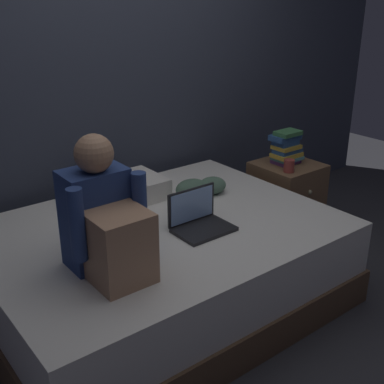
{
  "coord_description": "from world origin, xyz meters",
  "views": [
    {
      "loc": [
        -1.63,
        -1.82,
        1.77
      ],
      "look_at": [
        -0.13,
        0.1,
        0.78
      ],
      "focal_mm": 46.5,
      "sensor_mm": 36.0,
      "label": 1
    }
  ],
  "objects_px": {
    "laptop": "(199,220)",
    "mug": "(289,166)",
    "person_sitting": "(105,222)",
    "pillow": "(120,191)",
    "nightstand": "(286,199)",
    "bed": "(161,266)",
    "book_stack": "(286,148)",
    "clothes_pile": "(198,188)"
  },
  "relations": [
    {
      "from": "book_stack",
      "to": "clothes_pile",
      "type": "relative_size",
      "value": 0.69
    },
    {
      "from": "bed",
      "to": "clothes_pile",
      "type": "relative_size",
      "value": 5.46
    },
    {
      "from": "person_sitting",
      "to": "pillow",
      "type": "bearing_deg",
      "value": 55.75
    },
    {
      "from": "pillow",
      "to": "mug",
      "type": "xyz_separation_m",
      "value": [
        1.17,
        -0.37,
        0.02
      ]
    },
    {
      "from": "nightstand",
      "to": "person_sitting",
      "type": "xyz_separation_m",
      "value": [
        -1.77,
        -0.44,
        0.49
      ]
    },
    {
      "from": "nightstand",
      "to": "clothes_pile",
      "type": "xyz_separation_m",
      "value": [
        -0.86,
        -0.0,
        0.3
      ]
    },
    {
      "from": "person_sitting",
      "to": "bed",
      "type": "bearing_deg",
      "value": 27.09
    },
    {
      "from": "person_sitting",
      "to": "clothes_pile",
      "type": "xyz_separation_m",
      "value": [
        0.91,
        0.44,
        -0.19
      ]
    },
    {
      "from": "bed",
      "to": "book_stack",
      "type": "relative_size",
      "value": 7.86
    },
    {
      "from": "bed",
      "to": "clothes_pile",
      "type": "distance_m",
      "value": 0.58
    },
    {
      "from": "person_sitting",
      "to": "clothes_pile",
      "type": "bearing_deg",
      "value": 25.91
    },
    {
      "from": "bed",
      "to": "person_sitting",
      "type": "distance_m",
      "value": 0.74
    },
    {
      "from": "laptop",
      "to": "mug",
      "type": "relative_size",
      "value": 3.56
    },
    {
      "from": "nightstand",
      "to": "book_stack",
      "type": "relative_size",
      "value": 2.22
    },
    {
      "from": "bed",
      "to": "clothes_pile",
      "type": "xyz_separation_m",
      "value": [
        0.44,
        0.2,
        0.32
      ]
    },
    {
      "from": "nightstand",
      "to": "pillow",
      "type": "bearing_deg",
      "value": 169.24
    },
    {
      "from": "pillow",
      "to": "book_stack",
      "type": "xyz_separation_m",
      "value": [
        1.29,
        -0.23,
        0.1
      ]
    },
    {
      "from": "mug",
      "to": "bed",
      "type": "bearing_deg",
      "value": -175.93
    },
    {
      "from": "pillow",
      "to": "book_stack",
      "type": "distance_m",
      "value": 1.31
    },
    {
      "from": "nightstand",
      "to": "pillow",
      "type": "xyz_separation_m",
      "value": [
        -1.3,
        0.25,
        0.31
      ]
    },
    {
      "from": "person_sitting",
      "to": "mug",
      "type": "xyz_separation_m",
      "value": [
        1.64,
        0.32,
        -0.17
      ]
    },
    {
      "from": "pillow",
      "to": "mug",
      "type": "height_order",
      "value": "same"
    },
    {
      "from": "person_sitting",
      "to": "mug",
      "type": "relative_size",
      "value": 7.28
    },
    {
      "from": "pillow",
      "to": "clothes_pile",
      "type": "height_order",
      "value": "pillow"
    },
    {
      "from": "bed",
      "to": "person_sitting",
      "type": "height_order",
      "value": "person_sitting"
    },
    {
      "from": "person_sitting",
      "to": "mug",
      "type": "bearing_deg",
      "value": 11.14
    },
    {
      "from": "bed",
      "to": "mug",
      "type": "relative_size",
      "value": 22.22
    },
    {
      "from": "nightstand",
      "to": "person_sitting",
      "type": "relative_size",
      "value": 0.86
    },
    {
      "from": "mug",
      "to": "clothes_pile",
      "type": "height_order",
      "value": "mug"
    },
    {
      "from": "nightstand",
      "to": "clothes_pile",
      "type": "distance_m",
      "value": 0.91
    },
    {
      "from": "laptop",
      "to": "mug",
      "type": "height_order",
      "value": "laptop"
    },
    {
      "from": "mug",
      "to": "nightstand",
      "type": "bearing_deg",
      "value": 42.69
    },
    {
      "from": "bed",
      "to": "nightstand",
      "type": "relative_size",
      "value": 3.54
    },
    {
      "from": "person_sitting",
      "to": "clothes_pile",
      "type": "relative_size",
      "value": 1.79
    },
    {
      "from": "person_sitting",
      "to": "book_stack",
      "type": "bearing_deg",
      "value": 14.71
    },
    {
      "from": "book_stack",
      "to": "mug",
      "type": "distance_m",
      "value": 0.2
    },
    {
      "from": "person_sitting",
      "to": "mug",
      "type": "distance_m",
      "value": 1.68
    },
    {
      "from": "clothes_pile",
      "to": "person_sitting",
      "type": "bearing_deg",
      "value": -154.09
    },
    {
      "from": "person_sitting",
      "to": "pillow",
      "type": "height_order",
      "value": "person_sitting"
    },
    {
      "from": "person_sitting",
      "to": "pillow",
      "type": "distance_m",
      "value": 0.85
    },
    {
      "from": "person_sitting",
      "to": "laptop",
      "type": "xyz_separation_m",
      "value": [
        0.61,
        0.07,
        -0.2
      ]
    },
    {
      "from": "mug",
      "to": "laptop",
      "type": "bearing_deg",
      "value": -166.18
    }
  ]
}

